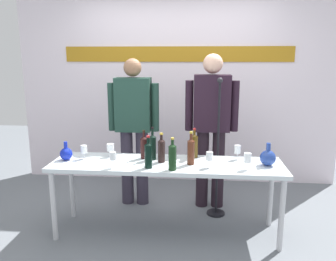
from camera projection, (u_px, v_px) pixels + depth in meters
The scene contains 21 objects.
ground_plane at pixel (167, 232), 3.41m from camera, with size 10.00×10.00×0.00m, color slate.
back_wall at pixel (177, 73), 4.61m from camera, with size 4.33×0.11×3.00m.
display_table at pixel (167, 169), 3.27m from camera, with size 2.22×0.58×0.73m.
decanter_blue_left at pixel (66, 154), 3.33m from camera, with size 0.12×0.12×0.18m.
decanter_blue_right at pixel (268, 158), 3.15m from camera, with size 0.15×0.15×0.22m.
presenter_left at pixel (134, 124), 3.89m from camera, with size 0.59×0.22×1.70m.
presenter_right at pixel (211, 122), 3.81m from camera, with size 0.59×0.22×1.75m.
wine_bottle_0 at pixel (161, 150), 3.25m from camera, with size 0.07×0.07×0.29m.
wine_bottle_1 at pixel (153, 146), 3.33m from camera, with size 0.07×0.07×0.33m.
wine_bottle_2 at pixel (148, 154), 3.08m from camera, with size 0.07×0.07×0.30m.
wine_bottle_3 at pixel (144, 146), 3.38m from camera, with size 0.07×0.07×0.29m.
wine_bottle_4 at pixel (194, 145), 3.41m from camera, with size 0.07×0.07×0.30m.
wine_bottle_5 at pixel (172, 156), 3.03m from camera, with size 0.07×0.07×0.30m.
wine_bottle_6 at pixel (191, 150), 3.19m from camera, with size 0.07×0.07×0.32m.
wine_glass_left_0 at pixel (84, 149), 3.36m from camera, with size 0.06×0.06×0.14m.
wine_glass_left_1 at pixel (110, 148), 3.44m from camera, with size 0.07×0.07×0.13m.
wine_glass_left_2 at pixel (113, 156), 3.08m from camera, with size 0.06×0.06×0.15m.
wine_glass_right_0 at pixel (209, 156), 3.09m from camera, with size 0.06×0.06×0.15m.
wine_glass_right_1 at pixel (248, 158), 3.04m from camera, with size 0.07×0.07×0.15m.
wine_glass_right_2 at pixel (237, 150), 3.34m from camera, with size 0.06×0.06×0.14m.
microphone_stand at pixel (217, 171), 3.69m from camera, with size 0.20×0.20×1.51m.
Camera 1 is at (0.30, -3.10, 1.72)m, focal length 36.34 mm.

